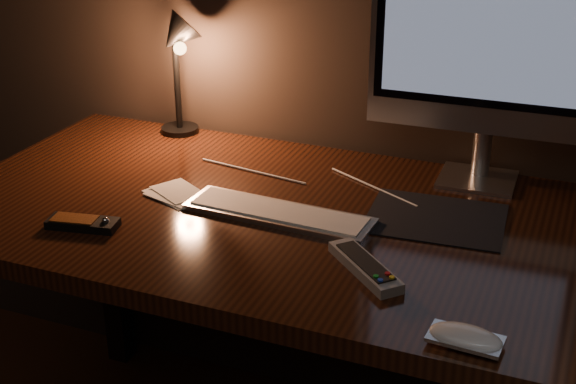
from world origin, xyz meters
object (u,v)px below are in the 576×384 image
at_px(keyboard, 279,213).
at_px(media_remote, 83,223).
at_px(mouse, 465,340).
at_px(desk, 334,259).
at_px(desk_lamp, 177,52).
at_px(monitor, 491,42).
at_px(tv_remote, 365,266).

relative_size(keyboard, media_remote, 2.66).
relative_size(mouse, media_remote, 0.77).
xyz_separation_m(desk, desk_lamp, (-0.49, 0.24, 0.35)).
bearing_deg(desk, keyboard, -133.35).
bearing_deg(keyboard, desk_lamp, 143.17).
bearing_deg(keyboard, mouse, -32.73).
xyz_separation_m(keyboard, mouse, (0.43, -0.30, 0.00)).
bearing_deg(media_remote, mouse, -19.39).
relative_size(monitor, mouse, 4.75).
xyz_separation_m(monitor, mouse, (0.09, -0.63, -0.30)).
bearing_deg(monitor, tv_remote, -105.08).
bearing_deg(media_remote, keyboard, 18.54).
bearing_deg(keyboard, media_remote, -148.10).
bearing_deg(media_remote, monitor, 26.45).
relative_size(keyboard, mouse, 3.47).
bearing_deg(mouse, desk, 134.34).
bearing_deg(desk_lamp, mouse, -16.25).
height_order(monitor, keyboard, monitor).
distance_m(desk, keyboard, 0.19).
relative_size(media_remote, desk_lamp, 0.45).
distance_m(desk, tv_remote, 0.31).
relative_size(tv_remote, desk_lamp, 0.53).
height_order(tv_remote, desk_lamp, desk_lamp).
height_order(desk, desk_lamp, desk_lamp).
bearing_deg(tv_remote, keyboard, -169.89).
xyz_separation_m(desk, keyboard, (-0.09, -0.09, 0.14)).
bearing_deg(mouse, tv_remote, 146.31).
bearing_deg(desk, media_remote, -146.30).
relative_size(desk, keyboard, 4.15).
relative_size(monitor, media_remote, 3.64).
xyz_separation_m(mouse, desk_lamp, (-0.83, 0.63, 0.21)).
bearing_deg(media_remote, tv_remote, -6.62).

